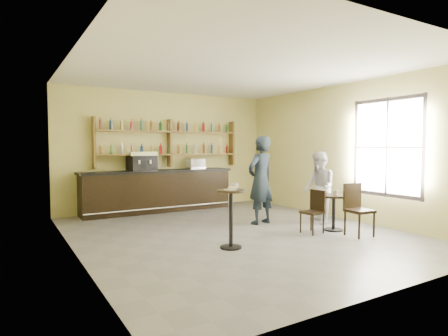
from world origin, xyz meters
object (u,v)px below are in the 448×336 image
chair_west (312,212)px  chair_south (360,210)px  pastry_case (196,164)px  pedestal_table (231,219)px  espresso_machine (142,161)px  bar_counter (158,191)px  cafe_table (334,213)px  patron_second (319,187)px  man_main (261,180)px

chair_west → chair_south: chair_south is taller
pastry_case → chair_west: (0.61, -3.93, -0.81)m
pastry_case → chair_south: bearing=-66.2°
pastry_case → pedestal_table: size_ratio=0.46×
pastry_case → espresso_machine: bearing=-171.0°
bar_counter → espresso_machine: espresso_machine is taller
cafe_table → patron_second: size_ratio=0.45×
espresso_machine → pedestal_table: 4.13m
man_main → cafe_table: man_main is taller
cafe_table → bar_counter: bearing=119.7°
pedestal_table → cafe_table: size_ratio=1.36×
espresso_machine → bar_counter: bearing=-6.5°
man_main → chair_west: (0.34, -1.26, -0.55)m
espresso_machine → pastry_case: bearing=-6.5°
man_main → chair_south: size_ratio=1.94×
pedestal_table → chair_west: (1.96, 0.10, -0.07)m
espresso_machine → cafe_table: (2.70, -3.98, -0.97)m
pastry_case → chair_south: (1.21, -4.58, -0.73)m
bar_counter → chair_south: bearing=-63.2°
bar_counter → man_main: size_ratio=2.07×
chair_west → patron_second: 1.08m
espresso_machine → man_main: size_ratio=0.35×
chair_west → espresso_machine: bearing=-156.9°
espresso_machine → chair_west: (2.15, -3.93, -0.91)m
espresso_machine → chair_south: (2.75, -4.58, -0.84)m
chair_west → bar_counter: bearing=-162.0°
pedestal_table → man_main: (1.62, 1.36, 0.48)m
pastry_case → pedestal_table: (-1.35, -4.04, -0.73)m
chair_west → pedestal_table: bearing=-92.6°
man_main → chair_south: (0.94, -1.91, -0.47)m
cafe_table → chair_west: 0.56m
man_main → patron_second: 1.32m
espresso_machine → cafe_table: size_ratio=0.94×
chair_south → cafe_table: bearing=100.5°
chair_south → patron_second: size_ratio=0.62×
chair_west → cafe_table: bearing=79.2°
man_main → cafe_table: size_ratio=2.67×
patron_second → chair_south: bearing=11.2°
pastry_case → patron_second: (1.41, -3.32, -0.42)m
bar_counter → patron_second: (2.52, -3.32, 0.26)m
chair_west → chair_south: size_ratio=0.85×
espresso_machine → patron_second: size_ratio=0.42×
pastry_case → pedestal_table: bearing=-99.5°
pedestal_table → man_main: size_ratio=0.51×
man_main → chair_west: size_ratio=2.29×
pedestal_table → man_main: man_main is taller
cafe_table → chair_south: (0.05, -0.60, 0.14)m
bar_counter → patron_second: 4.18m
bar_counter → patron_second: patron_second is taller
bar_counter → pastry_case: size_ratio=8.92×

